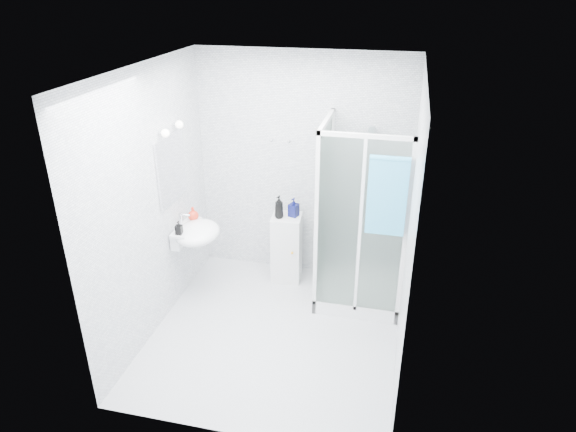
% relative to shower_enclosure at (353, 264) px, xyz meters
% --- Properties ---
extents(room, '(2.40, 2.60, 2.60)m').
position_rel_shower_enclosure_xyz_m(room, '(-0.67, -0.77, 0.85)').
color(room, silver).
rests_on(room, ground).
extents(shower_enclosure, '(0.90, 0.95, 2.00)m').
position_rel_shower_enclosure_xyz_m(shower_enclosure, '(0.00, 0.00, 0.00)').
color(shower_enclosure, white).
rests_on(shower_enclosure, ground).
extents(wall_basin, '(0.46, 0.56, 0.35)m').
position_rel_shower_enclosure_xyz_m(wall_basin, '(-1.66, -0.32, 0.35)').
color(wall_basin, white).
rests_on(wall_basin, ground).
extents(mirror, '(0.02, 0.60, 0.70)m').
position_rel_shower_enclosure_xyz_m(mirror, '(-1.85, -0.32, 1.05)').
color(mirror, white).
rests_on(mirror, room).
extents(vanity_lights, '(0.10, 0.40, 0.08)m').
position_rel_shower_enclosure_xyz_m(vanity_lights, '(-1.80, -0.32, 1.47)').
color(vanity_lights, silver).
rests_on(vanity_lights, room).
extents(wall_hooks, '(0.23, 0.06, 0.03)m').
position_rel_shower_enclosure_xyz_m(wall_hooks, '(-0.92, 0.49, 1.17)').
color(wall_hooks, silver).
rests_on(wall_hooks, room).
extents(storage_cabinet, '(0.36, 0.37, 0.80)m').
position_rel_shower_enclosure_xyz_m(storage_cabinet, '(-0.80, 0.28, -0.05)').
color(storage_cabinet, silver).
rests_on(storage_cabinet, ground).
extents(hand_towel, '(0.36, 0.05, 0.77)m').
position_rel_shower_enclosure_xyz_m(hand_towel, '(0.31, -0.40, 1.01)').
color(hand_towel, '#359AC9').
rests_on(hand_towel, shower_enclosure).
extents(shampoo_bottle_a, '(0.13, 0.13, 0.26)m').
position_rel_shower_enclosure_xyz_m(shampoo_bottle_a, '(-0.87, 0.23, 0.49)').
color(shampoo_bottle_a, black).
rests_on(shampoo_bottle_a, storage_cabinet).
extents(shampoo_bottle_b, '(0.13, 0.13, 0.22)m').
position_rel_shower_enclosure_xyz_m(shampoo_bottle_b, '(-0.72, 0.31, 0.47)').
color(shampoo_bottle_b, '#0B0E43').
rests_on(shampoo_bottle_b, storage_cabinet).
extents(soap_dispenser_orange, '(0.15, 0.15, 0.15)m').
position_rel_shower_enclosure_xyz_m(soap_dispenser_orange, '(-1.74, -0.15, 0.49)').
color(soap_dispenser_orange, red).
rests_on(soap_dispenser_orange, wall_basin).
extents(soap_dispenser_black, '(0.07, 0.07, 0.14)m').
position_rel_shower_enclosure_xyz_m(soap_dispenser_black, '(-1.75, -0.50, 0.49)').
color(soap_dispenser_black, black).
rests_on(soap_dispenser_black, wall_basin).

